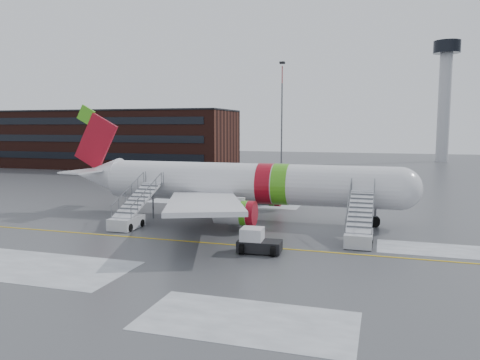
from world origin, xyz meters
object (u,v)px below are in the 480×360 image
(airstair_fwd, at_px, (359,229))
(pushback_tug, at_px, (257,242))
(airliner, at_px, (237,183))
(airstair_aft, at_px, (131,215))

(airstair_fwd, relative_size, pushback_tug, 2.44)
(airliner, relative_size, pushback_tug, 11.09)
(airstair_aft, distance_m, pushback_tug, 13.84)
(airliner, relative_size, airstair_aft, 4.55)
(airliner, bearing_deg, pushback_tug, -66.00)
(airliner, distance_m, airstair_fwd, 13.78)
(airliner, bearing_deg, airstair_fwd, -28.77)
(airstair_fwd, xyz_separation_m, airstair_aft, (-19.72, 0.00, 0.00))
(pushback_tug, bearing_deg, airliner, 114.00)
(airstair_aft, bearing_deg, airstair_fwd, 0.00)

